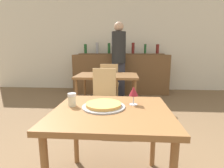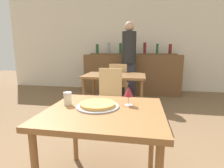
{
  "view_description": "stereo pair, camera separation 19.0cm",
  "coord_description": "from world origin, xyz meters",
  "px_view_note": "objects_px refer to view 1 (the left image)",
  "views": [
    {
      "loc": [
        0.1,
        -1.31,
        1.18
      ],
      "look_at": [
        -0.03,
        0.55,
        0.82
      ],
      "focal_mm": 28.0,
      "sensor_mm": 36.0,
      "label": 1
    },
    {
      "loc": [
        0.28,
        -1.29,
        1.18
      ],
      "look_at": [
        -0.03,
        0.55,
        0.82
      ],
      "focal_mm": 28.0,
      "sensor_mm": 36.0,
      "label": 2
    }
  ],
  "objects_px": {
    "person_standing": "(119,58)",
    "chair_far_side_back": "(110,81)",
    "cheese_shaker": "(72,100)",
    "chair_far_side_front": "(104,93)",
    "wine_glass": "(134,92)",
    "pizza_tray": "(104,105)"
  },
  "relations": [
    {
      "from": "chair_far_side_front",
      "to": "chair_far_side_back",
      "type": "relative_size",
      "value": 1.0
    },
    {
      "from": "person_standing",
      "to": "wine_glass",
      "type": "xyz_separation_m",
      "value": [
        0.22,
        -2.86,
        -0.18
      ]
    },
    {
      "from": "person_standing",
      "to": "chair_far_side_front",
      "type": "bearing_deg",
      "value": -96.54
    },
    {
      "from": "chair_far_side_back",
      "to": "cheese_shaker",
      "type": "xyz_separation_m",
      "value": [
        -0.11,
        -2.44,
        0.27
      ]
    },
    {
      "from": "chair_far_side_front",
      "to": "chair_far_side_back",
      "type": "bearing_deg",
      "value": 90.0
    },
    {
      "from": "person_standing",
      "to": "pizza_tray",
      "type": "bearing_deg",
      "value": -90.5
    },
    {
      "from": "chair_far_side_back",
      "to": "person_standing",
      "type": "height_order",
      "value": "person_standing"
    },
    {
      "from": "person_standing",
      "to": "chair_far_side_back",
      "type": "bearing_deg",
      "value": -110.48
    },
    {
      "from": "cheese_shaker",
      "to": "person_standing",
      "type": "height_order",
      "value": "person_standing"
    },
    {
      "from": "cheese_shaker",
      "to": "wine_glass",
      "type": "xyz_separation_m",
      "value": [
        0.51,
        0.08,
        0.06
      ]
    },
    {
      "from": "wine_glass",
      "to": "pizza_tray",
      "type": "bearing_deg",
      "value": -159.39
    },
    {
      "from": "cheese_shaker",
      "to": "person_standing",
      "type": "relative_size",
      "value": 0.06
    },
    {
      "from": "chair_far_side_front",
      "to": "person_standing",
      "type": "xyz_separation_m",
      "value": [
        0.18,
        1.59,
        0.51
      ]
    },
    {
      "from": "wine_glass",
      "to": "chair_far_side_back",
      "type": "bearing_deg",
      "value": 99.67
    },
    {
      "from": "chair_far_side_front",
      "to": "cheese_shaker",
      "type": "bearing_deg",
      "value": -94.66
    },
    {
      "from": "chair_far_side_back",
      "to": "cheese_shaker",
      "type": "relative_size",
      "value": 8.15
    },
    {
      "from": "chair_far_side_back",
      "to": "person_standing",
      "type": "distance_m",
      "value": 0.73
    },
    {
      "from": "chair_far_side_front",
      "to": "wine_glass",
      "type": "bearing_deg",
      "value": -72.28
    },
    {
      "from": "chair_far_side_front",
      "to": "wine_glass",
      "type": "relative_size",
      "value": 5.64
    },
    {
      "from": "person_standing",
      "to": "wine_glass",
      "type": "relative_size",
      "value": 11.65
    },
    {
      "from": "person_standing",
      "to": "cheese_shaker",
      "type": "bearing_deg",
      "value": -95.68
    },
    {
      "from": "chair_far_side_front",
      "to": "cheese_shaker",
      "type": "xyz_separation_m",
      "value": [
        -0.11,
        -1.34,
        0.27
      ]
    }
  ]
}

